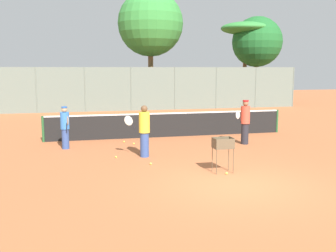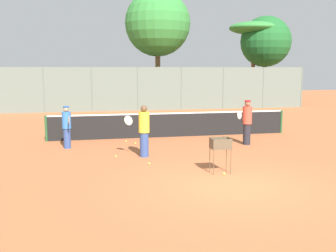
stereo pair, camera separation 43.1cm
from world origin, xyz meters
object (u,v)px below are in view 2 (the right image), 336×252
at_px(ball_cart, 220,146).
at_px(player_yellow_shirt, 247,122).
at_px(player_red_cap, 67,127).
at_px(player_white_outfit, 144,130).
at_px(parked_car, 142,97).
at_px(tennis_net, 171,124).

bearing_deg(ball_cart, player_yellow_shirt, 57.43).
height_order(player_red_cap, ball_cart, player_red_cap).
distance_m(player_white_outfit, parked_car, 18.51).
relative_size(player_white_outfit, player_yellow_shirt, 1.01).
height_order(tennis_net, parked_car, parked_car).
bearing_deg(player_red_cap, parked_car, 149.83).
relative_size(tennis_net, player_yellow_shirt, 6.07).
bearing_deg(parked_car, player_yellow_shirt, -84.20).
bearing_deg(parked_car, player_red_cap, -107.56).
bearing_deg(player_yellow_shirt, player_white_outfit, -17.17).
xyz_separation_m(player_white_outfit, ball_cart, (1.83, -2.53, -0.13)).
height_order(tennis_net, player_white_outfit, player_white_outfit).
relative_size(ball_cart, parked_car, 0.24).
distance_m(tennis_net, player_yellow_shirt, 3.47).
distance_m(ball_cart, parked_car, 20.87).
bearing_deg(player_red_cap, player_yellow_shirt, 71.62).
bearing_deg(tennis_net, parked_car, 86.80).
distance_m(player_red_cap, parked_car, 17.13).
xyz_separation_m(tennis_net, player_white_outfit, (-1.73, -3.63, 0.35)).
bearing_deg(player_yellow_shirt, player_red_cap, -39.93).
bearing_deg(tennis_net, ball_cart, -89.06).
distance_m(player_white_outfit, player_yellow_shirt, 4.47).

